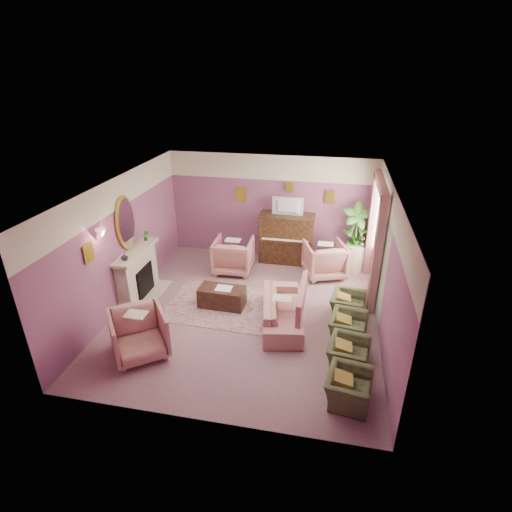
% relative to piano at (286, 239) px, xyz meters
% --- Properties ---
extents(floor, '(5.50, 6.00, 0.01)m').
position_rel_piano_xyz_m(floor, '(-0.50, -2.68, -0.65)').
color(floor, gray).
rests_on(floor, ground).
extents(ceiling, '(5.50, 6.00, 0.01)m').
position_rel_piano_xyz_m(ceiling, '(-0.50, -2.68, 2.15)').
color(ceiling, white).
rests_on(ceiling, wall_back).
extents(wall_back, '(5.50, 0.02, 2.80)m').
position_rel_piano_xyz_m(wall_back, '(-0.50, 0.32, 0.75)').
color(wall_back, '#704A71').
rests_on(wall_back, floor).
extents(wall_front, '(5.50, 0.02, 2.80)m').
position_rel_piano_xyz_m(wall_front, '(-0.50, -5.68, 0.75)').
color(wall_front, '#704A71').
rests_on(wall_front, floor).
extents(wall_left, '(0.02, 6.00, 2.80)m').
position_rel_piano_xyz_m(wall_left, '(-3.25, -2.68, 0.75)').
color(wall_left, '#704A71').
rests_on(wall_left, floor).
extents(wall_right, '(0.02, 6.00, 2.80)m').
position_rel_piano_xyz_m(wall_right, '(2.25, -2.68, 0.75)').
color(wall_right, '#704A71').
rests_on(wall_right, floor).
extents(picture_rail_band, '(5.50, 0.01, 0.65)m').
position_rel_piano_xyz_m(picture_rail_band, '(-0.50, 0.31, 1.82)').
color(picture_rail_band, beige).
rests_on(picture_rail_band, wall_back).
extents(stripe_panel, '(0.01, 3.00, 2.15)m').
position_rel_piano_xyz_m(stripe_panel, '(2.23, -1.38, 0.42)').
color(stripe_panel, gray).
rests_on(stripe_panel, wall_right).
extents(fireplace_surround, '(0.30, 1.40, 1.10)m').
position_rel_piano_xyz_m(fireplace_surround, '(-3.09, -2.48, -0.10)').
color(fireplace_surround, beige).
rests_on(fireplace_surround, floor).
extents(fireplace_inset, '(0.18, 0.72, 0.68)m').
position_rel_piano_xyz_m(fireplace_inset, '(-2.99, -2.48, -0.25)').
color(fireplace_inset, black).
rests_on(fireplace_inset, floor).
extents(fire_ember, '(0.06, 0.54, 0.10)m').
position_rel_piano_xyz_m(fire_ember, '(-2.95, -2.48, -0.43)').
color(fire_ember, orange).
rests_on(fire_ember, floor).
extents(mantel_shelf, '(0.40, 1.55, 0.07)m').
position_rel_piano_xyz_m(mantel_shelf, '(-3.06, -2.48, 0.47)').
color(mantel_shelf, beige).
rests_on(mantel_shelf, fireplace_surround).
extents(hearth, '(0.55, 1.50, 0.02)m').
position_rel_piano_xyz_m(hearth, '(-2.89, -2.48, -0.64)').
color(hearth, beige).
rests_on(hearth, floor).
extents(mirror_frame, '(0.04, 0.72, 1.20)m').
position_rel_piano_xyz_m(mirror_frame, '(-3.20, -2.48, 1.15)').
color(mirror_frame, gold).
rests_on(mirror_frame, wall_left).
extents(mirror_glass, '(0.01, 0.60, 1.06)m').
position_rel_piano_xyz_m(mirror_glass, '(-3.17, -2.48, 1.15)').
color(mirror_glass, silver).
rests_on(mirror_glass, wall_left).
extents(sconce_shade, '(0.20, 0.20, 0.16)m').
position_rel_piano_xyz_m(sconce_shade, '(-3.12, -3.53, 1.33)').
color(sconce_shade, '#FFAF92').
rests_on(sconce_shade, wall_left).
extents(piano, '(1.40, 0.60, 1.30)m').
position_rel_piano_xyz_m(piano, '(0.00, 0.00, 0.00)').
color(piano, '#372212').
rests_on(piano, floor).
extents(piano_keyshelf, '(1.30, 0.12, 0.06)m').
position_rel_piano_xyz_m(piano_keyshelf, '(-0.00, -0.35, 0.07)').
color(piano_keyshelf, '#372212').
rests_on(piano_keyshelf, piano).
extents(piano_keys, '(1.20, 0.08, 0.02)m').
position_rel_piano_xyz_m(piano_keys, '(0.00, -0.35, 0.11)').
color(piano_keys, white).
rests_on(piano_keys, piano).
extents(piano_top, '(1.45, 0.65, 0.04)m').
position_rel_piano_xyz_m(piano_top, '(0.00, 0.00, 0.66)').
color(piano_top, '#372212').
rests_on(piano_top, piano).
extents(television, '(0.80, 0.12, 0.48)m').
position_rel_piano_xyz_m(television, '(0.00, -0.05, 0.95)').
color(television, black).
rests_on(television, piano).
extents(print_back_left, '(0.30, 0.03, 0.38)m').
position_rel_piano_xyz_m(print_back_left, '(-1.30, 0.28, 1.07)').
color(print_back_left, gold).
rests_on(print_back_left, wall_back).
extents(print_back_right, '(0.26, 0.03, 0.34)m').
position_rel_piano_xyz_m(print_back_right, '(1.05, 0.28, 1.13)').
color(print_back_right, gold).
rests_on(print_back_right, wall_back).
extents(print_back_mid, '(0.22, 0.03, 0.26)m').
position_rel_piano_xyz_m(print_back_mid, '(0.00, 0.28, 1.35)').
color(print_back_mid, gold).
rests_on(print_back_mid, wall_back).
extents(print_left_wall, '(0.03, 0.28, 0.36)m').
position_rel_piano_xyz_m(print_left_wall, '(-3.21, -3.88, 1.07)').
color(print_left_wall, gold).
rests_on(print_left_wall, wall_left).
extents(window_blind, '(0.03, 1.40, 1.80)m').
position_rel_piano_xyz_m(window_blind, '(2.20, -1.13, 1.05)').
color(window_blind, silver).
rests_on(window_blind, wall_right).
extents(curtain_left, '(0.16, 0.34, 2.60)m').
position_rel_piano_xyz_m(curtain_left, '(2.12, -2.05, 0.65)').
color(curtain_left, '#A56167').
rests_on(curtain_left, floor).
extents(curtain_right, '(0.16, 0.34, 2.60)m').
position_rel_piano_xyz_m(curtain_right, '(2.12, -0.21, 0.65)').
color(curtain_right, '#A56167').
rests_on(curtain_right, floor).
extents(pelmet, '(0.16, 2.20, 0.16)m').
position_rel_piano_xyz_m(pelmet, '(2.12, -1.13, 1.91)').
color(pelmet, '#A56167').
rests_on(pelmet, wall_right).
extents(mantel_plant, '(0.16, 0.16, 0.28)m').
position_rel_piano_xyz_m(mantel_plant, '(-3.05, -1.93, 0.64)').
color(mantel_plant, '#39752A').
rests_on(mantel_plant, mantel_shelf).
extents(mantel_vase, '(0.16, 0.16, 0.16)m').
position_rel_piano_xyz_m(mantel_vase, '(-3.05, -2.98, 0.58)').
color(mantel_vase, beige).
rests_on(mantel_vase, mantel_shelf).
extents(area_rug, '(2.57, 1.90, 0.01)m').
position_rel_piano_xyz_m(area_rug, '(-1.04, -2.53, -0.64)').
color(area_rug, '#A37977').
rests_on(area_rug, floor).
extents(coffee_table, '(1.02, 0.54, 0.45)m').
position_rel_piano_xyz_m(coffee_table, '(-1.09, -2.54, -0.43)').
color(coffee_table, '#341E14').
rests_on(coffee_table, floor).
extents(table_paper, '(0.35, 0.28, 0.01)m').
position_rel_piano_xyz_m(table_paper, '(-1.04, -2.54, -0.20)').
color(table_paper, white).
rests_on(table_paper, coffee_table).
extents(sofa, '(0.66, 1.98, 0.80)m').
position_rel_piano_xyz_m(sofa, '(0.29, -2.88, -0.25)').
color(sofa, tan).
rests_on(sofa, floor).
extents(sofa_throw, '(0.10, 1.50, 0.55)m').
position_rel_piano_xyz_m(sofa_throw, '(0.69, -2.88, -0.05)').
color(sofa_throw, '#A56167').
rests_on(sofa_throw, sofa).
extents(floral_armchair_left, '(0.94, 0.94, 0.98)m').
position_rel_piano_xyz_m(floral_armchair_left, '(-1.26, -0.86, -0.16)').
color(floral_armchair_left, tan).
rests_on(floral_armchair_left, floor).
extents(floral_armchair_right, '(0.94, 0.94, 0.98)m').
position_rel_piano_xyz_m(floral_armchair_right, '(1.05, -0.64, -0.16)').
color(floral_armchair_right, tan).
rests_on(floral_armchair_right, floor).
extents(floral_armchair_front, '(0.94, 0.94, 0.98)m').
position_rel_piano_xyz_m(floral_armchair_front, '(-2.12, -4.42, -0.16)').
color(floral_armchair_front, tan).
rests_on(floral_armchair_front, floor).
extents(olive_chair_a, '(0.55, 0.78, 0.68)m').
position_rel_piano_xyz_m(olive_chair_a, '(1.63, -4.83, -0.31)').
color(olive_chair_a, '#485430').
rests_on(olive_chair_a, floor).
extents(olive_chair_b, '(0.55, 0.78, 0.68)m').
position_rel_piano_xyz_m(olive_chair_b, '(1.63, -4.01, -0.31)').
color(olive_chair_b, '#485430').
rests_on(olive_chair_b, floor).
extents(olive_chair_c, '(0.55, 0.78, 0.68)m').
position_rel_piano_xyz_m(olive_chair_c, '(1.63, -3.19, -0.31)').
color(olive_chair_c, '#485430').
rests_on(olive_chair_c, floor).
extents(olive_chair_d, '(0.55, 0.78, 0.68)m').
position_rel_piano_xyz_m(olive_chair_d, '(1.63, -2.37, -0.31)').
color(olive_chair_d, '#485430').
rests_on(olive_chair_d, floor).
extents(side_table, '(0.52, 0.52, 0.70)m').
position_rel_piano_xyz_m(side_table, '(1.83, -0.13, -0.30)').
color(side_table, beige).
rests_on(side_table, floor).
extents(side_plant_big, '(0.30, 0.30, 0.34)m').
position_rel_piano_xyz_m(side_plant_big, '(1.83, -0.13, 0.22)').
color(side_plant_big, '#39752A').
rests_on(side_plant_big, side_table).
extents(side_plant_small, '(0.16, 0.16, 0.28)m').
position_rel_piano_xyz_m(side_plant_small, '(1.95, -0.23, 0.19)').
color(side_plant_small, '#39752A').
rests_on(side_plant_small, side_table).
extents(palm_pot, '(0.34, 0.34, 0.34)m').
position_rel_piano_xyz_m(palm_pot, '(1.77, -0.10, -0.48)').
color(palm_pot, '#9B5C2E').
rests_on(palm_pot, floor).
extents(palm_plant, '(0.76, 0.76, 1.44)m').
position_rel_piano_xyz_m(palm_plant, '(1.77, -0.10, 0.41)').
color(palm_plant, '#39752A').
rests_on(palm_plant, palm_pot).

